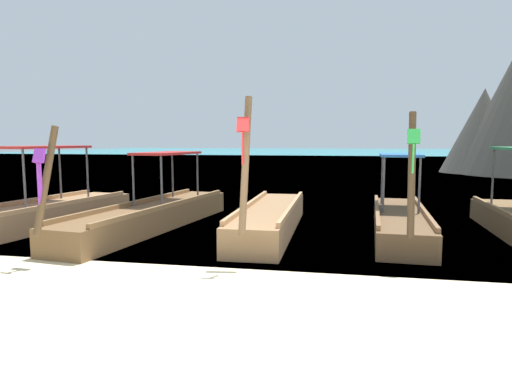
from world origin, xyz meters
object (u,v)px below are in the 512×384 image
object	(u,v)px
longtail_boat_turquoise_ribbon	(18,218)
longtail_boat_red_ribbon	(270,219)
longtail_boat_violet_ribbon	(152,215)
longtail_boat_green_ribbon	(400,220)

from	to	relation	value
longtail_boat_turquoise_ribbon	longtail_boat_red_ribbon	bearing A→B (deg)	11.52
longtail_boat_turquoise_ribbon	longtail_boat_red_ribbon	xyz separation A→B (m)	(5.73, 1.17, -0.03)
longtail_boat_red_ribbon	longtail_boat_violet_ribbon	bearing A→B (deg)	-177.86
longtail_boat_violet_ribbon	longtail_boat_red_ribbon	distance (m)	2.89
longtail_boat_violet_ribbon	longtail_boat_green_ribbon	xyz separation A→B (m)	(5.82, 0.41, -0.01)
longtail_boat_turquoise_ribbon	longtail_boat_violet_ribbon	world-z (taller)	longtail_boat_turquoise_ribbon
longtail_boat_red_ribbon	longtail_boat_green_ribbon	size ratio (longest dim) A/B	1.08
longtail_boat_violet_ribbon	longtail_boat_green_ribbon	distance (m)	5.84
longtail_boat_turquoise_ribbon	longtail_boat_violet_ribbon	size ratio (longest dim) A/B	1.11
longtail_boat_turquoise_ribbon	longtail_boat_violet_ribbon	xyz separation A→B (m)	(2.84, 1.06, -0.00)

